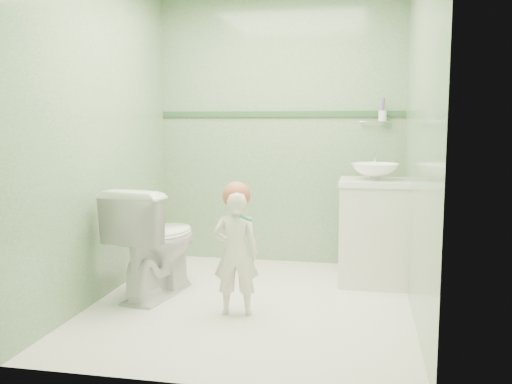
# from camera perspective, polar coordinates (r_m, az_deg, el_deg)

# --- Properties ---
(ground) EXTENTS (2.50, 2.50, 0.00)m
(ground) POSITION_cam_1_polar(r_m,az_deg,el_deg) (4.00, -0.43, -11.43)
(ground) COLOR white
(ground) RESTS_ON ground
(room_shell) EXTENTS (2.50, 2.54, 2.40)m
(room_shell) POSITION_cam_1_polar(r_m,az_deg,el_deg) (3.79, -0.44, 6.03)
(room_shell) COLOR gray
(room_shell) RESTS_ON ground
(trim_stripe) EXTENTS (2.20, 0.02, 0.05)m
(trim_stripe) POSITION_cam_1_polar(r_m,az_deg,el_deg) (5.01, 2.44, 8.03)
(trim_stripe) COLOR #305430
(trim_stripe) RESTS_ON room_shell
(vanity) EXTENTS (0.52, 0.50, 0.80)m
(vanity) POSITION_cam_1_polar(r_m,az_deg,el_deg) (4.50, 11.98, -4.20)
(vanity) COLOR silver
(vanity) RESTS_ON ground
(counter) EXTENTS (0.54, 0.52, 0.04)m
(counter) POSITION_cam_1_polar(r_m,az_deg,el_deg) (4.44, 12.11, 1.00)
(counter) COLOR white
(counter) RESTS_ON vanity
(basin) EXTENTS (0.37, 0.37, 0.13)m
(basin) POSITION_cam_1_polar(r_m,az_deg,el_deg) (4.43, 12.14, 2.08)
(basin) COLOR white
(basin) RESTS_ON counter
(faucet) EXTENTS (0.03, 0.13, 0.18)m
(faucet) POSITION_cam_1_polar(r_m,az_deg,el_deg) (4.61, 12.13, 3.27)
(faucet) COLOR silver
(faucet) RESTS_ON counter
(cup_holder) EXTENTS (0.26, 0.07, 0.21)m
(cup_holder) POSITION_cam_1_polar(r_m,az_deg,el_deg) (4.89, 12.82, 7.65)
(cup_holder) COLOR silver
(cup_holder) RESTS_ON room_shell
(toilet) EXTENTS (0.57, 0.86, 0.82)m
(toilet) POSITION_cam_1_polar(r_m,az_deg,el_deg) (4.17, -10.28, -4.96)
(toilet) COLOR white
(toilet) RESTS_ON ground
(toddler) EXTENTS (0.33, 0.24, 0.83)m
(toddler) POSITION_cam_1_polar(r_m,az_deg,el_deg) (3.69, -2.09, -6.31)
(toddler) COLOR beige
(toddler) RESTS_ON ground
(hair_cap) EXTENTS (0.19, 0.19, 0.19)m
(hair_cap) POSITION_cam_1_polar(r_m,az_deg,el_deg) (3.64, -2.03, -0.37)
(hair_cap) COLOR #AD593D
(hair_cap) RESTS_ON toddler
(teal_toothbrush) EXTENTS (0.11, 0.14, 0.08)m
(teal_toothbrush) POSITION_cam_1_polar(r_m,az_deg,el_deg) (3.51, -1.14, -2.66)
(teal_toothbrush) COLOR #07885C
(teal_toothbrush) RESTS_ON toddler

